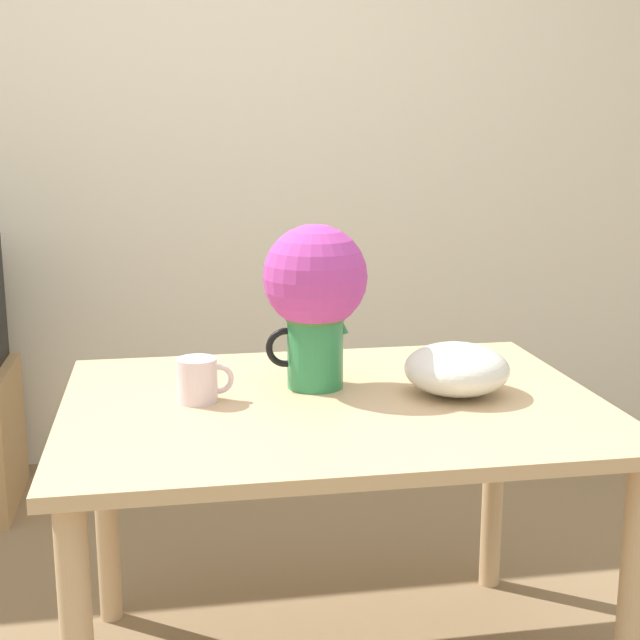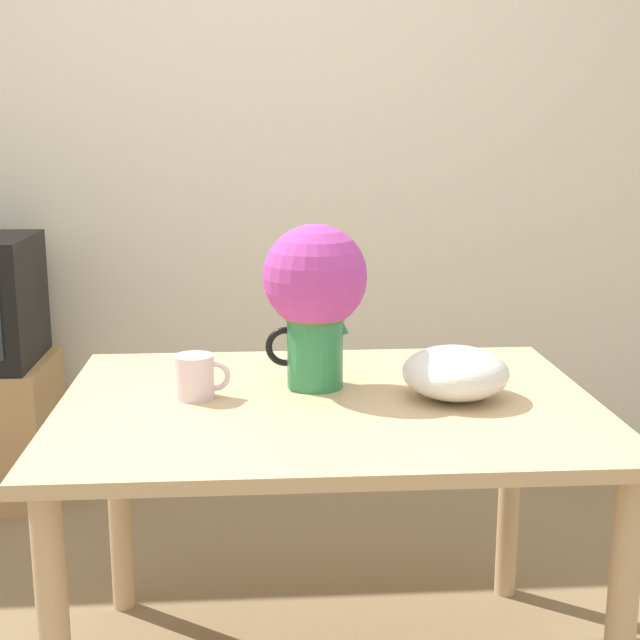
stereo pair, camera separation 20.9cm
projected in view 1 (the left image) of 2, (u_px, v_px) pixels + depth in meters
wall_back at (201, 133)px, 3.43m from camera, size 8.00×0.05×2.60m
table at (333, 441)px, 2.04m from camera, size 1.22×0.90×0.72m
flower_vase at (315, 292)px, 2.07m from camera, size 0.24×0.24×0.39m
coffee_mug at (199, 380)px, 2.00m from camera, size 0.13×0.09×0.10m
white_bowl at (457, 369)px, 2.05m from camera, size 0.24×0.24×0.12m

